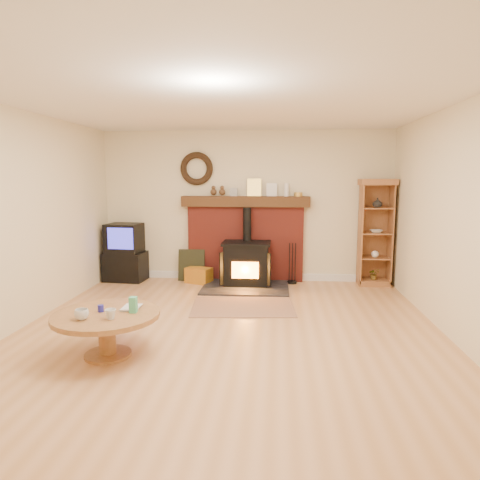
# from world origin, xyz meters

# --- Properties ---
(ground) EXTENTS (5.50, 5.50, 0.00)m
(ground) POSITION_xyz_m (0.00, 0.00, 0.00)
(ground) COLOR tan
(ground) RESTS_ON ground
(room_shell) EXTENTS (5.02, 5.52, 2.61)m
(room_shell) POSITION_xyz_m (-0.02, 0.09, 1.72)
(room_shell) COLOR beige
(room_shell) RESTS_ON ground
(chimney_breast) EXTENTS (2.20, 0.22, 1.78)m
(chimney_breast) POSITION_xyz_m (0.00, 2.67, 0.80)
(chimney_breast) COLOR maroon
(chimney_breast) RESTS_ON ground
(wood_stove) EXTENTS (1.40, 1.00, 1.30)m
(wood_stove) POSITION_xyz_m (0.05, 2.27, 0.36)
(wood_stove) COLOR black
(wood_stove) RESTS_ON ground
(area_rug) EXTENTS (1.49, 1.09, 0.01)m
(area_rug) POSITION_xyz_m (0.09, 1.08, 0.01)
(area_rug) COLOR brown
(area_rug) RESTS_ON ground
(tv_unit) EXTENTS (0.72, 0.54, 1.01)m
(tv_unit) POSITION_xyz_m (-2.10, 2.47, 0.48)
(tv_unit) COLOR black
(tv_unit) RESTS_ON ground
(curio_cabinet) EXTENTS (0.57, 0.41, 1.77)m
(curio_cabinet) POSITION_xyz_m (2.18, 2.55, 0.89)
(curio_cabinet) COLOR brown
(curio_cabinet) RESTS_ON ground
(firelog_box) EXTENTS (0.49, 0.40, 0.26)m
(firelog_box) POSITION_xyz_m (-0.78, 2.40, 0.13)
(firelog_box) COLOR gold
(firelog_box) RESTS_ON ground
(leaning_painting) EXTENTS (0.46, 0.12, 0.55)m
(leaning_painting) POSITION_xyz_m (-0.94, 2.55, 0.28)
(leaning_painting) COLOR black
(leaning_painting) RESTS_ON ground
(fire_tools) EXTENTS (0.16, 0.16, 0.70)m
(fire_tools) POSITION_xyz_m (0.82, 2.50, 0.13)
(fire_tools) COLOR black
(fire_tools) RESTS_ON ground
(coffee_table) EXTENTS (1.06, 1.06, 0.61)m
(coffee_table) POSITION_xyz_m (-1.14, -0.70, 0.37)
(coffee_table) COLOR brown
(coffee_table) RESTS_ON ground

